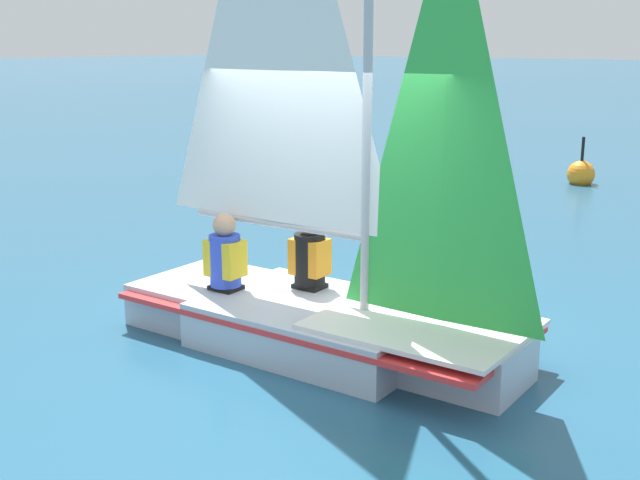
# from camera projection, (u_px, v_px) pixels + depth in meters

# --- Properties ---
(ground_plane) EXTENTS (260.00, 260.00, 0.00)m
(ground_plane) POSITION_uv_depth(u_px,v_px,m) (320.00, 346.00, 7.43)
(ground_plane) COLOR #235675
(sailboat_main) EXTENTS (3.99, 1.76, 5.20)m
(sailboat_main) POSITION_uv_depth(u_px,v_px,m) (319.00, 269.00, 7.26)
(sailboat_main) COLOR #B2BCCC
(sailboat_main) RESTS_ON ground_plane
(sailor_helm) EXTENTS (0.36, 0.32, 1.16)m
(sailor_helm) POSITION_uv_depth(u_px,v_px,m) (310.00, 267.00, 7.75)
(sailor_helm) COLOR black
(sailor_helm) RESTS_ON ground_plane
(sailor_crew) EXTENTS (0.36, 0.32, 1.16)m
(sailor_crew) POSITION_uv_depth(u_px,v_px,m) (226.00, 269.00, 7.70)
(sailor_crew) COLOR black
(sailor_crew) RESTS_ON ground_plane
(buoy_marker) EXTENTS (0.54, 0.54, 1.01)m
(buoy_marker) POSITION_uv_depth(u_px,v_px,m) (581.00, 174.00, 15.91)
(buoy_marker) COLOR orange
(buoy_marker) RESTS_ON ground_plane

